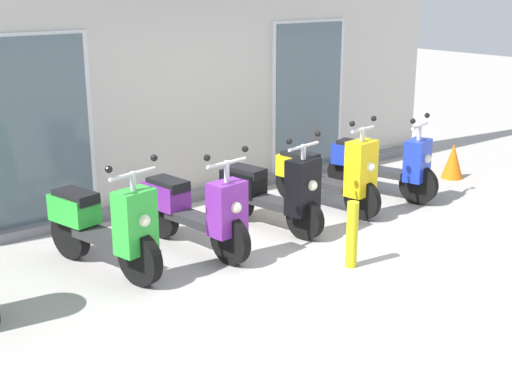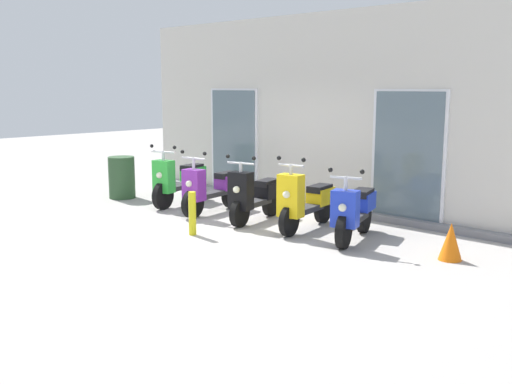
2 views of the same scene
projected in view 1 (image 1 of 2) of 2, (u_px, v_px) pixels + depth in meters
ground_plane at (319, 252)px, 7.63m from camera, size 40.00×40.00×0.00m
storefront_facade at (182, 64)px, 9.14m from camera, size 9.14×0.50×3.70m
scooter_green at (104, 226)px, 6.99m from camera, size 0.72×1.61×1.25m
scooter_purple at (195, 209)px, 7.56m from camera, size 0.61×1.66×1.22m
scooter_black at (272, 192)px, 8.20m from camera, size 0.66×1.51×1.22m
scooter_yellow at (329, 174)px, 8.90m from camera, size 0.60×1.64×1.27m
scooter_blue at (382, 164)px, 9.46m from camera, size 0.76×1.56×1.18m
traffic_cone at (453, 161)px, 10.44m from camera, size 0.32×0.32×0.52m
curb_bollard at (352, 235)px, 7.15m from camera, size 0.12×0.12×0.70m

